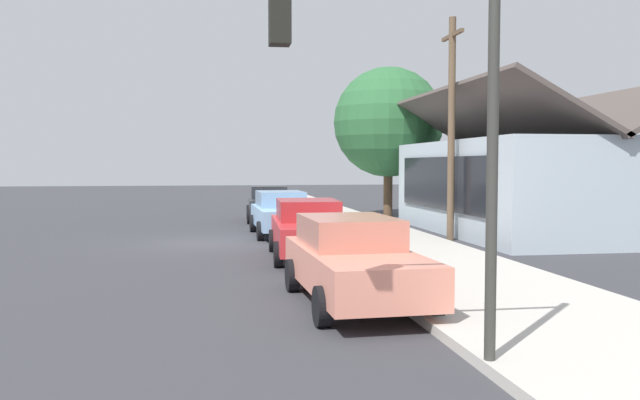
{
  "coord_description": "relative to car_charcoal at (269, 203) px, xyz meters",
  "views": [
    {
      "loc": [
        21.73,
        0.22,
        2.58
      ],
      "look_at": [
        2.76,
        3.34,
        1.54
      ],
      "focal_mm": 36.92,
      "sensor_mm": 36.0,
      "label": 1
    }
  ],
  "objects": [
    {
      "name": "traffic_light_main",
      "position": [
        22.36,
        -0.24,
        2.68
      ],
      "size": [
        0.37,
        2.79,
        5.2
      ],
      "color": "#383833",
      "rests_on": "ground"
    },
    {
      "name": "ground_plane",
      "position": [
        8.22,
        -2.78,
        -0.81
      ],
      "size": [
        120.0,
        120.0,
        0.0
      ],
      "primitive_type": "plane",
      "color": "#38383D"
    },
    {
      "name": "shade_tree",
      "position": [
        -1.22,
        5.94,
        3.81
      ],
      "size": [
        5.34,
        5.34,
        7.31
      ],
      "color": "brown",
      "rests_on": "ground"
    },
    {
      "name": "car_skyblue",
      "position": [
        6.15,
        -0.07,
        0.0
      ],
      "size": [
        4.79,
        2.17,
        1.59
      ],
      "rotation": [
        0.0,
        0.0,
        0.02
      ],
      "color": "#8CB7E0",
      "rests_on": "ground"
    },
    {
      "name": "car_charcoal",
      "position": [
        0.0,
        0.0,
        0.0
      ],
      "size": [
        4.46,
        2.17,
        1.59
      ],
      "rotation": [
        0.0,
        0.0,
        -0.04
      ],
      "color": "#2D3035",
      "rests_on": "ground"
    },
    {
      "name": "storefront_building",
      "position": [
        6.89,
        9.2,
        1.05
      ],
      "size": [
        12.02,
        7.15,
        5.4
      ],
      "color": "#ADBCC6",
      "rests_on": "ground"
    },
    {
      "name": "car_cherry",
      "position": [
        12.05,
        0.07,
        0.0
      ],
      "size": [
        4.9,
        2.26,
        1.59
      ],
      "rotation": [
        0.0,
        0.0,
        -0.05
      ],
      "color": "red",
      "rests_on": "ground"
    },
    {
      "name": "sidewalk_curb",
      "position": [
        8.22,
        2.82,
        -0.73
      ],
      "size": [
        60.0,
        4.2,
        0.16
      ],
      "primitive_type": "cube",
      "color": "beige",
      "rests_on": "ground"
    },
    {
      "name": "utility_pole_wooden",
      "position": [
        8.73,
        5.42,
        3.11
      ],
      "size": [
        1.8,
        0.24,
        7.5
      ],
      "color": "brown",
      "rests_on": "ground"
    },
    {
      "name": "fire_hydrant_red",
      "position": [
        12.83,
        1.42,
        -0.32
      ],
      "size": [
        0.22,
        0.22,
        0.71
      ],
      "color": "red",
      "rests_on": "sidewalk_curb"
    },
    {
      "name": "car_coral",
      "position": [
        18.12,
        0.01,
        0.0
      ],
      "size": [
        4.88,
        2.21,
        1.59
      ],
      "rotation": [
        0.0,
        0.0,
        0.04
      ],
      "color": "#EA8C75",
      "rests_on": "ground"
    }
  ]
}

